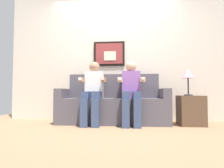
% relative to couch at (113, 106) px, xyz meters
% --- Properties ---
extents(ground_plane, '(5.67, 5.67, 0.00)m').
position_rel_couch_xyz_m(ground_plane, '(0.00, -0.33, -0.31)').
color(ground_plane, '#8C6B4C').
extents(back_wall_assembly, '(4.37, 0.10, 2.60)m').
position_rel_couch_xyz_m(back_wall_assembly, '(-0.00, 0.44, 0.99)').
color(back_wall_assembly, beige).
rests_on(back_wall_assembly, ground_plane).
extents(couch, '(1.97, 0.58, 0.90)m').
position_rel_couch_xyz_m(couch, '(0.00, 0.00, 0.00)').
color(couch, '#514C56').
rests_on(couch, ground_plane).
extents(person_on_left, '(0.46, 0.56, 1.11)m').
position_rel_couch_xyz_m(person_on_left, '(-0.33, -0.17, 0.29)').
color(person_on_left, white).
rests_on(person_on_left, ground_plane).
extents(person_on_right, '(0.46, 0.56, 1.11)m').
position_rel_couch_xyz_m(person_on_right, '(0.33, -0.17, 0.29)').
color(person_on_right, '#8C59A5').
rests_on(person_on_right, ground_plane).
extents(side_table_right, '(0.40, 0.40, 0.50)m').
position_rel_couch_xyz_m(side_table_right, '(1.33, -0.11, -0.06)').
color(side_table_right, brown).
rests_on(side_table_right, ground_plane).
extents(table_lamp, '(0.22, 0.22, 0.46)m').
position_rel_couch_xyz_m(table_lamp, '(1.30, -0.11, 0.55)').
color(table_lamp, '#333338').
rests_on(table_lamp, side_table_right).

